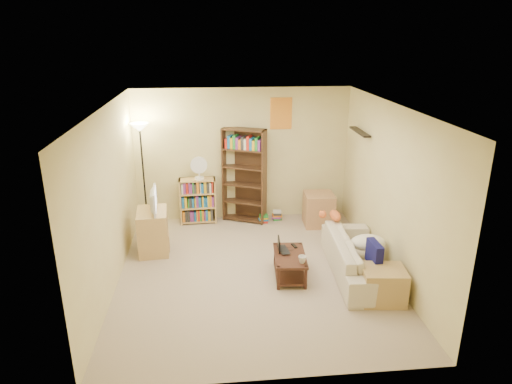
% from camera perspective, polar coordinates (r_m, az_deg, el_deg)
% --- Properties ---
extents(room, '(4.50, 4.54, 2.52)m').
position_cam_1_polar(room, '(6.36, -0.26, 2.80)').
color(room, '#C0A690').
rests_on(room, ground).
extents(sofa, '(2.02, 0.97, 0.57)m').
position_cam_1_polar(sofa, '(7.02, 12.69, -7.86)').
color(sofa, beige).
rests_on(sofa, ground).
extents(navy_pillow, '(0.13, 0.38, 0.34)m').
position_cam_1_polar(navy_pillow, '(6.57, 14.57, -7.47)').
color(navy_pillow, '#121250').
rests_on(navy_pillow, sofa).
extents(cream_blanket, '(0.52, 0.37, 0.22)m').
position_cam_1_polar(cream_blanket, '(7.01, 13.82, -6.16)').
color(cream_blanket, white).
rests_on(cream_blanket, sofa).
extents(tabby_cat, '(0.45, 0.18, 0.15)m').
position_cam_1_polar(tabby_cat, '(7.47, 9.60, -2.90)').
color(tabby_cat, orange).
rests_on(tabby_cat, sofa).
extents(coffee_table, '(0.51, 0.84, 0.36)m').
position_cam_1_polar(coffee_table, '(6.81, 4.24, -8.84)').
color(coffee_table, '#3D1F17').
rests_on(coffee_table, ground).
extents(laptop, '(0.37, 0.28, 0.03)m').
position_cam_1_polar(laptop, '(6.86, 3.85, -7.22)').
color(laptop, black).
rests_on(laptop, coffee_table).
extents(laptop_screen, '(0.03, 0.27, 0.18)m').
position_cam_1_polar(laptop_screen, '(6.81, 2.88, -6.52)').
color(laptop_screen, white).
rests_on(laptop_screen, laptop).
extents(mug, '(0.15, 0.15, 0.11)m').
position_cam_1_polar(mug, '(6.52, 5.80, -8.39)').
color(mug, silver).
rests_on(mug, coffee_table).
extents(tv_remote, '(0.08, 0.15, 0.02)m').
position_cam_1_polar(tv_remote, '(7.00, 4.80, -6.72)').
color(tv_remote, black).
rests_on(tv_remote, coffee_table).
extents(tv_stand, '(0.53, 0.70, 0.71)m').
position_cam_1_polar(tv_stand, '(7.68, -12.74, -4.81)').
color(tv_stand, tan).
rests_on(tv_stand, ground).
extents(television, '(0.65, 0.19, 0.37)m').
position_cam_1_polar(television, '(7.48, -13.05, -1.04)').
color(television, black).
rests_on(television, tv_stand).
extents(tall_bookshelf, '(0.84, 0.58, 1.79)m').
position_cam_1_polar(tall_bookshelf, '(8.51, -1.48, 2.34)').
color(tall_bookshelf, '#482E1C').
rests_on(tall_bookshelf, ground).
extents(short_bookshelf, '(0.68, 0.30, 0.86)m').
position_cam_1_polar(short_bookshelf, '(8.66, -7.28, -1.09)').
color(short_bookshelf, tan).
rests_on(short_bookshelf, ground).
extents(desk_fan, '(0.31, 0.17, 0.43)m').
position_cam_1_polar(desk_fan, '(8.41, -7.15, 3.07)').
color(desk_fan, white).
rests_on(desk_fan, short_bookshelf).
extents(floor_lamp, '(0.33, 0.33, 1.96)m').
position_cam_1_polar(floor_lamp, '(8.24, -14.17, 5.64)').
color(floor_lamp, black).
rests_on(floor_lamp, ground).
extents(side_table, '(0.56, 0.56, 0.61)m').
position_cam_1_polar(side_table, '(8.61, 7.83, -2.15)').
color(side_table, tan).
rests_on(side_table, ground).
extents(end_cabinet, '(0.62, 0.53, 0.47)m').
position_cam_1_polar(end_cabinet, '(6.46, 15.56, -11.12)').
color(end_cabinet, tan).
rests_on(end_cabinet, ground).
extents(book_stacks, '(0.45, 0.23, 0.19)m').
position_cam_1_polar(book_stacks, '(8.76, 1.86, -3.12)').
color(book_stacks, red).
rests_on(book_stacks, ground).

